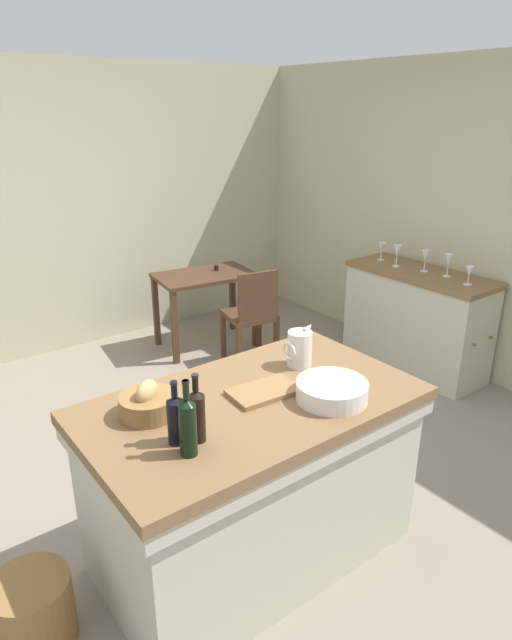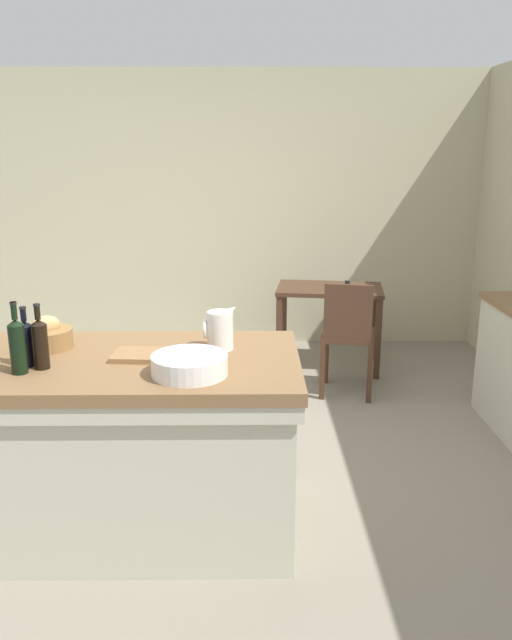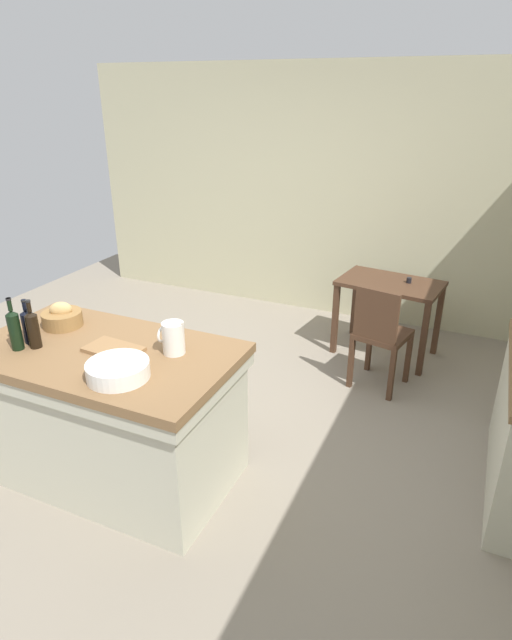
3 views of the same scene
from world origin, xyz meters
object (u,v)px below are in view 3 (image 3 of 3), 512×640
object	(u,v)px
cutting_board	(114,349)
wine_bottle_amber	(28,325)
pitcher	(173,337)
island_table	(110,409)
wine_bottle_green	(14,329)
wooden_chair	(380,334)
wicker_hamper	(14,402)
wash_bowl	(118,370)
writing_desk	(389,294)
wine_bottle_dark	(33,328)
bread_basket	(62,318)

from	to	relation	value
cutting_board	wine_bottle_amber	xyz separation A→B (m)	(-0.54, -0.11, 0.10)
pitcher	wine_bottle_amber	xyz separation A→B (m)	(-0.88, -0.24, 0.01)
island_table	wine_bottle_green	world-z (taller)	wine_bottle_green
wooden_chair	wicker_hamper	bearing A→B (deg)	-145.91
wine_bottle_amber	wine_bottle_green	bearing A→B (deg)	-91.15
wash_bowl	wicker_hamper	world-z (taller)	wash_bowl
wash_bowl	cutting_board	size ratio (longest dim) A/B	1.01
writing_desk	wicker_hamper	bearing A→B (deg)	-135.56
wooden_chair	wine_bottle_amber	size ratio (longest dim) A/B	3.27
wine_bottle_green	wine_bottle_amber	bearing A→B (deg)	88.85
writing_desk	cutting_board	xyz separation A→B (m)	(-1.18, -2.43, 0.32)
wooden_chair	wash_bowl	size ratio (longest dim) A/B	2.71
wine_bottle_dark	wooden_chair	bearing A→B (deg)	48.18
writing_desk	pitcher	world-z (taller)	pitcher
wooden_chair	wash_bowl	world-z (taller)	wash_bowl
wine_bottle_dark	island_table	bearing A→B (deg)	19.24
writing_desk	wooden_chair	distance (m)	0.68
wine_bottle_amber	pitcher	bearing A→B (deg)	15.26
cutting_board	wicker_hamper	distance (m)	1.39
island_table	wicker_hamper	world-z (taller)	island_table
cutting_board	wine_bottle_dark	xyz separation A→B (m)	(-0.46, -0.14, 0.11)
wine_bottle_dark	wine_bottle_amber	xyz separation A→B (m)	(-0.08, 0.04, -0.01)
pitcher	wine_bottle_green	bearing A→B (deg)	-158.95
island_table	pitcher	xyz separation A→B (m)	(0.41, 0.14, 0.52)
writing_desk	wine_bottle_amber	size ratio (longest dim) A/B	3.45
writing_desk	wine_bottle_green	bearing A→B (deg)	-123.15
island_table	bread_basket	bearing A→B (deg)	159.55
pitcher	wine_bottle_green	size ratio (longest dim) A/B	0.72
island_table	wash_bowl	xyz separation A→B (m)	(0.30, -0.23, 0.47)
bread_basket	cutting_board	distance (m)	0.56
wine_bottle_green	wine_bottle_dark	bearing A→B (deg)	38.72
cutting_board	wine_bottle_green	size ratio (longest dim) A/B	1.03
cutting_board	wine_bottle_amber	size ratio (longest dim) A/B	1.20
wine_bottle_dark	wicker_hamper	xyz separation A→B (m)	(-0.69, 0.29, -0.87)
cutting_board	wine_bottle_green	bearing A→B (deg)	-159.05
island_table	bread_basket	xyz separation A→B (m)	(-0.46, 0.17, 0.48)
island_table	wicker_hamper	distance (m)	1.13
wash_bowl	wicker_hamper	bearing A→B (deg)	164.51
writing_desk	bread_basket	world-z (taller)	bread_basket
island_table	wooden_chair	bearing A→B (deg)	53.29
wine_bottle_dark	wine_bottle_green	size ratio (longest dim) A/B	0.93
bread_basket	wicker_hamper	distance (m)	1.02
wooden_chair	wine_bottle_green	world-z (taller)	wine_bottle_green
island_table	wine_bottle_amber	world-z (taller)	wine_bottle_amber
wash_bowl	cutting_board	bearing A→B (deg)	132.88
wine_bottle_green	wicker_hamper	xyz separation A→B (m)	(-0.61, 0.35, -0.88)
wine_bottle_amber	bread_basket	bearing A→B (deg)	88.82
wicker_hamper	island_table	bearing A→B (deg)	-8.15
writing_desk	wine_bottle_amber	world-z (taller)	wine_bottle_amber
cutting_board	wine_bottle_green	xyz separation A→B (m)	(-0.54, -0.21, 0.12)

